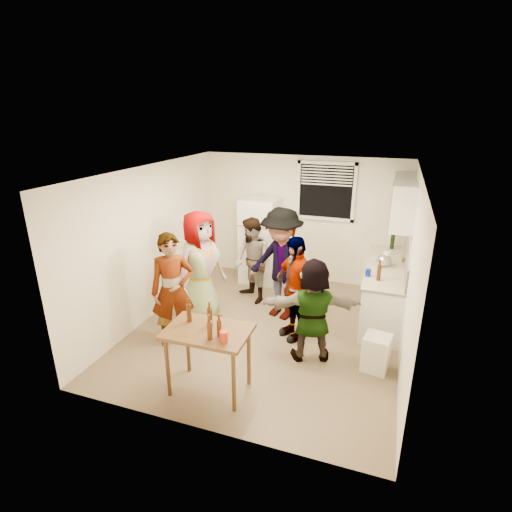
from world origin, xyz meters
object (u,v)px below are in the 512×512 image
at_px(kettle, 383,266).
at_px(guest_black, 293,336).
at_px(beer_bottle_counter, 378,280).
at_px(blue_cup, 368,276).
at_px(guest_back_left, 252,300).
at_px(guest_back_right, 280,315).
at_px(wine_bottle, 392,249).
at_px(refrigerator, 260,240).
at_px(red_cup, 224,341).
at_px(trash_bin, 376,353).
at_px(guest_grey, 203,320).
at_px(guest_orange, 310,357).
at_px(serving_table, 210,389).
at_px(beer_bottle_table, 220,336).
at_px(guest_stripe, 177,342).

relative_size(kettle, guest_black, 0.16).
relative_size(beer_bottle_counter, blue_cup, 2.14).
height_order(guest_back_left, guest_back_right, guest_back_right).
xyz_separation_m(wine_bottle, blue_cup, (-0.31, -1.48, 0.00)).
bearing_deg(refrigerator, red_cup, -77.58).
bearing_deg(guest_back_left, trash_bin, 7.17).
bearing_deg(guest_grey, guest_back_right, -42.14).
xyz_separation_m(beer_bottle_counter, guest_orange, (-0.78, -0.98, -0.90)).
bearing_deg(refrigerator, guest_back_right, -58.87).
relative_size(blue_cup, guest_grey, 0.06).
xyz_separation_m(beer_bottle_counter, serving_table, (-1.83, -2.08, -0.90)).
xyz_separation_m(serving_table, guest_black, (0.67, 1.57, 0.00)).
relative_size(refrigerator, guest_black, 1.05).
bearing_deg(blue_cup, wine_bottle, 78.14).
bearing_deg(refrigerator, beer_bottle_table, -78.71).
bearing_deg(beer_bottle_counter, kettle, 85.47).
bearing_deg(serving_table, blue_cup, 52.70).
height_order(trash_bin, beer_bottle_table, beer_bottle_table).
bearing_deg(guest_stripe, beer_bottle_table, -71.77).
xyz_separation_m(kettle, guest_black, (-1.20, -1.13, -0.90)).
bearing_deg(beer_bottle_counter, beer_bottle_table, -127.22).
bearing_deg(beer_bottle_table, blue_cup, 56.93).
height_order(red_cup, guest_black, red_cup).
height_order(blue_cup, guest_stripe, blue_cup).
relative_size(kettle, wine_bottle, 0.89).
relative_size(kettle, serving_table, 0.26).
bearing_deg(red_cup, refrigerator, 102.42).
bearing_deg(guest_back_left, red_cup, -37.65).
bearing_deg(guest_orange, guest_back_left, -65.19).
bearing_deg(serving_table, wine_bottle, 61.66).
distance_m(refrigerator, guest_orange, 2.99).
height_order(serving_table, beer_bottle_table, beer_bottle_table).
distance_m(blue_cup, guest_stripe, 3.09).
bearing_deg(trash_bin, guest_orange, -178.67).
xyz_separation_m(kettle, wine_bottle, (0.10, 0.96, 0.00)).
distance_m(refrigerator, wine_bottle, 2.51).
height_order(wine_bottle, guest_back_right, wine_bottle).
distance_m(beer_bottle_counter, red_cup, 2.72).
height_order(wine_bottle, trash_bin, wine_bottle).
height_order(beer_bottle_counter, guest_back_right, beer_bottle_counter).
distance_m(serving_table, guest_back_left, 2.56).
height_order(beer_bottle_table, guest_stripe, beer_bottle_table).
relative_size(red_cup, guest_stripe, 0.07).
bearing_deg(serving_table, guest_back_left, 97.88).
bearing_deg(beer_bottle_table, guest_black, 73.76).
distance_m(refrigerator, kettle, 2.53).
height_order(guest_back_left, guest_black, guest_back_left).
distance_m(guest_grey, guest_orange, 1.98).
xyz_separation_m(refrigerator, beer_bottle_counter, (2.35, -1.42, 0.05)).
height_order(trash_bin, red_cup, red_cup).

